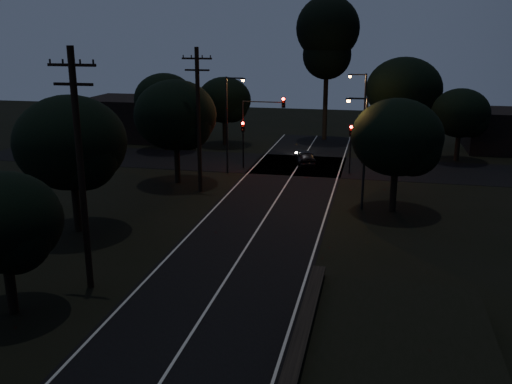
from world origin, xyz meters
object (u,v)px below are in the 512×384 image
at_px(streetlight_b, 362,112).
at_px(utility_pole_mid, 81,168).
at_px(signal_left, 243,136).
at_px(utility_pole_far, 198,118).
at_px(tall_pine, 327,37).
at_px(signal_right, 351,140).
at_px(signal_mast, 262,119).
at_px(car, 305,157).
at_px(streetlight_c, 362,146).
at_px(streetlight_a, 229,118).

bearing_deg(streetlight_b, utility_pole_mid, -111.30).
relative_size(signal_left, streetlight_b, 0.51).
bearing_deg(utility_pole_far, tall_pine, 73.07).
bearing_deg(tall_pine, utility_pole_far, -106.93).
relative_size(utility_pole_far, signal_left, 2.56).
relative_size(signal_right, signal_mast, 0.66).
distance_m(signal_left, car, 6.08).
bearing_deg(streetlight_c, streetlight_b, 92.14).
bearing_deg(utility_pole_mid, signal_right, 67.01).
height_order(signal_left, signal_right, same).
height_order(streetlight_a, streetlight_b, same).
height_order(streetlight_a, car, streetlight_a).
distance_m(utility_pole_mid, signal_left, 25.19).
distance_m(signal_left, streetlight_c, 14.52).
distance_m(utility_pole_mid, car, 28.61).
height_order(utility_pole_far, car, utility_pole_far).
bearing_deg(streetlight_b, car, -161.31).
relative_size(utility_pole_mid, streetlight_a, 1.38).
height_order(utility_pole_mid, car, utility_pole_mid).
xyz_separation_m(utility_pole_mid, streetlight_c, (11.83, 15.00, -1.39)).
bearing_deg(signal_left, signal_right, 0.00).
relative_size(utility_pole_mid, streetlight_b, 1.38).
bearing_deg(signal_mast, signal_right, -0.03).
height_order(signal_left, streetlight_b, streetlight_b).
distance_m(utility_pole_far, signal_left, 8.53).
distance_m(signal_right, car, 5.19).
distance_m(streetlight_a, streetlight_c, 13.72).
height_order(signal_left, streetlight_a, streetlight_a).
bearing_deg(tall_pine, streetlight_c, -79.07).
height_order(utility_pole_mid, signal_mast, utility_pole_mid).
height_order(tall_pine, streetlight_a, tall_pine).
xyz_separation_m(tall_pine, signal_mast, (-3.91, -15.01, -6.60)).
height_order(streetlight_b, car, streetlight_b).
height_order(signal_right, signal_mast, signal_mast).
bearing_deg(signal_right, utility_pole_far, -143.00).
bearing_deg(tall_pine, signal_mast, -104.62).
xyz_separation_m(utility_pole_far, signal_left, (1.40, 7.99, -2.65)).
distance_m(tall_pine, car, 16.27).
bearing_deg(signal_right, streetlight_a, -168.66).
height_order(utility_pole_far, streetlight_b, utility_pole_far).
height_order(utility_pole_mid, signal_left, utility_pole_mid).
height_order(tall_pine, streetlight_b, tall_pine).
relative_size(utility_pole_mid, utility_pole_far, 1.05).
bearing_deg(signal_right, car, 149.34).
distance_m(tall_pine, signal_mast, 16.86).
xyz_separation_m(utility_pole_far, signal_right, (10.60, 7.99, -2.65)).
bearing_deg(car, streetlight_c, 98.34).
bearing_deg(signal_left, car, 25.02).
xyz_separation_m(tall_pine, streetlight_c, (4.83, -25.00, -6.59)).
distance_m(utility_pole_far, streetlight_a, 6.10).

